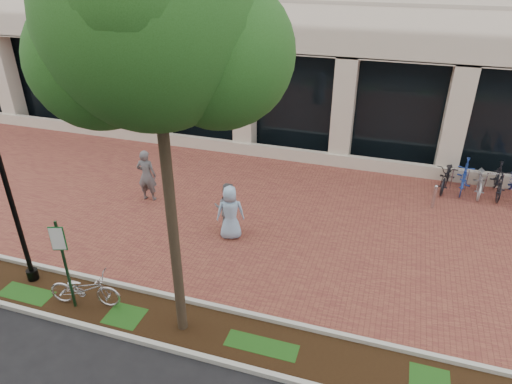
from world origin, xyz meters
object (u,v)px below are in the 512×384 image
(locked_bicycle, at_px, (85,289))
(bike_rack_cluster, at_px, (481,179))
(parking_sign, at_px, (63,255))
(pedestrian_mid, at_px, (227,207))
(pedestrian_right, at_px, (230,213))
(lamppost, at_px, (9,192))
(pedestrian_left, at_px, (147,176))
(bollard, at_px, (434,196))
(street_tree, at_px, (157,34))

(locked_bicycle, xyz_separation_m, bike_rack_cluster, (9.63, 9.09, 0.07))
(parking_sign, height_order, pedestrian_mid, parking_sign)
(pedestrian_right, bearing_deg, parking_sign, 35.71)
(lamppost, xyz_separation_m, bike_rack_cluster, (11.56, 8.73, -2.05))
(locked_bicycle, xyz_separation_m, pedestrian_mid, (2.07, 4.13, 0.34))
(parking_sign, xyz_separation_m, lamppost, (-1.70, 0.55, 1.04))
(pedestrian_left, bearing_deg, pedestrian_right, 153.11)
(lamppost, xyz_separation_m, pedestrian_right, (4.22, 3.44, -1.75))
(bike_rack_cluster, bearing_deg, parking_sign, -130.50)
(lamppost, relative_size, pedestrian_right, 2.74)
(lamppost, height_order, pedestrian_mid, lamppost)
(lamppost, bearing_deg, bollard, 35.39)
(locked_bicycle, relative_size, bike_rack_cluster, 0.57)
(pedestrian_right, bearing_deg, lamppost, 17.20)
(pedestrian_right, bearing_deg, pedestrian_mid, -76.85)
(locked_bicycle, bearing_deg, bollard, -57.93)
(street_tree, relative_size, pedestrian_right, 5.05)
(street_tree, relative_size, locked_bicycle, 4.82)
(parking_sign, relative_size, bollard, 2.83)
(parking_sign, height_order, lamppost, lamppost)
(pedestrian_left, height_order, pedestrian_right, pedestrian_left)
(pedestrian_left, xyz_separation_m, pedestrian_right, (3.48, -1.30, -0.07))
(lamppost, xyz_separation_m, locked_bicycle, (1.92, -0.37, -2.12))
(parking_sign, bearing_deg, pedestrian_right, 39.46)
(locked_bicycle, distance_m, bollard, 10.99)
(pedestrian_mid, height_order, bike_rack_cluster, pedestrian_mid)
(pedestrian_mid, distance_m, pedestrian_right, 0.40)
(locked_bicycle, relative_size, pedestrian_left, 0.96)
(pedestrian_mid, bearing_deg, bike_rack_cluster, -159.69)
(lamppost, bearing_deg, locked_bicycle, -10.75)
(street_tree, distance_m, pedestrian_right, 6.73)
(street_tree, bearing_deg, parking_sign, -175.59)
(locked_bicycle, relative_size, bollard, 2.05)
(bollard, bearing_deg, parking_sign, -137.33)
(street_tree, bearing_deg, bollard, 53.65)
(pedestrian_left, relative_size, bollard, 2.12)
(lamppost, height_order, street_tree, street_tree)
(lamppost, bearing_deg, street_tree, -4.18)
(parking_sign, xyz_separation_m, bollard, (8.29, 7.64, -1.10))
(parking_sign, xyz_separation_m, pedestrian_right, (2.52, 3.99, -0.70))
(bollard, bearing_deg, pedestrian_mid, -150.96)
(bollard, bearing_deg, locked_bicycle, -137.23)
(parking_sign, bearing_deg, lamppost, 143.85)
(pedestrian_right, height_order, bollard, pedestrian_right)
(pedestrian_right, relative_size, bike_rack_cluster, 0.54)
(bollard, height_order, bike_rack_cluster, bike_rack_cluster)
(parking_sign, xyz_separation_m, pedestrian_mid, (2.29, 4.31, -0.74))
(pedestrian_mid, distance_m, bollard, 6.87)
(locked_bicycle, height_order, bike_rack_cluster, bike_rack_cluster)
(street_tree, relative_size, pedestrian_mid, 5.31)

